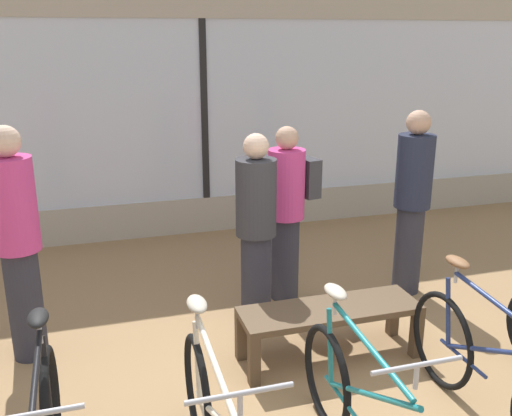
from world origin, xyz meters
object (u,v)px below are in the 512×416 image
at_px(bicycle_center_right, 490,374).
at_px(customer_mid_floor, 256,227).
at_px(customer_near_rack, 412,199).
at_px(display_bench, 330,316).
at_px(customer_by_window, 288,209).
at_px(customer_near_bench, 17,240).

height_order(bicycle_center_right, customer_mid_floor, customer_mid_floor).
bearing_deg(customer_near_rack, display_bench, -143.44).
relative_size(customer_by_window, customer_near_bench, 0.91).
relative_size(bicycle_center_right, customer_near_bench, 0.97).
distance_m(customer_by_window, customer_near_bench, 2.31).
xyz_separation_m(display_bench, customer_near_bench, (-2.23, 0.70, 0.61)).
bearing_deg(bicycle_center_right, customer_near_rack, 73.22).
relative_size(bicycle_center_right, customer_by_window, 1.07).
xyz_separation_m(customer_mid_floor, customer_near_bench, (-1.85, -0.02, 0.09)).
bearing_deg(bicycle_center_right, customer_by_window, 104.97).
height_order(display_bench, customer_by_window, customer_by_window).
distance_m(customer_mid_floor, customer_near_bench, 1.86).
distance_m(bicycle_center_right, customer_near_bench, 3.40).
relative_size(display_bench, customer_mid_floor, 0.84).
bearing_deg(customer_near_bench, bicycle_center_right, -31.61).
xyz_separation_m(bicycle_center_right, display_bench, (-0.62, 1.06, -0.04)).
relative_size(display_bench, customer_by_window, 0.85).
bearing_deg(display_bench, customer_near_bench, 162.63).
relative_size(customer_by_window, customer_mid_floor, 0.99).
xyz_separation_m(customer_by_window, customer_mid_floor, (-0.42, -0.39, -0.01)).
height_order(bicycle_center_right, customer_by_window, customer_by_window).
distance_m(bicycle_center_right, customer_mid_floor, 2.09).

